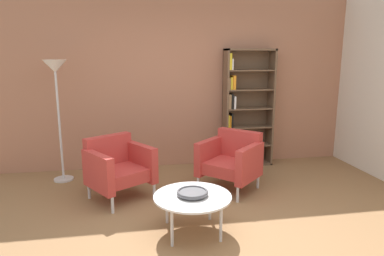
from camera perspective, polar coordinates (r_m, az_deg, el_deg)
The scene contains 8 objects.
ground_plane at distance 3.71m, azimuth 3.62°, elevation -17.22°, with size 8.32×8.32×0.00m, color olive.
brick_back_panel at distance 5.67m, azimuth -2.04°, elevation 8.32°, with size 6.40×0.12×2.90m, color #A87056.
bookshelf_tall at distance 5.76m, azimuth 8.51°, elevation 2.99°, with size 0.80×0.30×1.90m.
coffee_table_low at distance 3.61m, azimuth 0.08°, elevation -11.45°, with size 0.80×0.80×0.40m.
decorative_bowl at distance 3.59m, azimuth 0.08°, elevation -10.51°, with size 0.32×0.32×0.05m.
armchair_spare_guest at distance 4.76m, azimuth 6.46°, elevation -5.13°, with size 0.95×0.95×0.78m.
armchair_by_bookshelf at distance 4.53m, azimuth -12.07°, elevation -6.19°, with size 0.94×0.92×0.78m.
floor_lamp_torchiere at distance 5.22m, azimuth -21.42°, elevation 7.20°, with size 0.32×0.32×1.74m.
Camera 1 is at (-0.78, -3.14, 1.80)m, focal length 32.51 mm.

